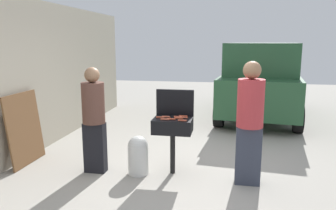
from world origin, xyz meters
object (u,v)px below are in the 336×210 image
hot_dog_0 (165,119)px  hot_dog_6 (183,116)px  hot_dog_5 (182,120)px  hot_dog_4 (178,117)px  hot_dog_7 (179,118)px  leaning_board (25,129)px  hot_dog_8 (171,119)px  hot_dog_3 (184,117)px  parked_minivan (261,80)px  propane_tank (138,154)px  person_left (94,116)px  bbq_grill (173,127)px  hot_dog_2 (166,117)px  hot_dog_1 (160,117)px  person_right (250,119)px

hot_dog_0 → hot_dog_6: (0.24, 0.26, 0.00)m
hot_dog_6 → hot_dog_5: bearing=-85.3°
hot_dog_4 → hot_dog_6: same height
hot_dog_7 → leaning_board: 2.65m
hot_dog_8 → leaning_board: 2.55m
hot_dog_3 → parked_minivan: (1.56, 4.39, 0.12)m
hot_dog_7 → leaning_board: bearing=179.6°
hot_dog_3 → propane_tank: 0.92m
person_left → leaning_board: person_left is taller
hot_dog_0 → hot_dog_5: (0.27, -0.03, 0.00)m
bbq_grill → parked_minivan: parked_minivan is taller
hot_dog_5 → hot_dog_6: (-0.02, 0.29, 0.00)m
bbq_grill → hot_dog_7: (0.10, -0.02, 0.15)m
hot_dog_2 → hot_dog_1: bearing=-145.7°
hot_dog_3 → hot_dog_6: same height
hot_dog_5 → bbq_grill: bearing=137.3°
bbq_grill → hot_dog_5: (0.17, -0.16, 0.15)m
person_left → leaning_board: 1.36m
hot_dog_6 → person_left: (-1.37, -0.29, 0.01)m
propane_tank → hot_dog_3: bearing=14.1°
hot_dog_1 → hot_dog_5: 0.39m
hot_dog_3 → hot_dog_5: (0.01, -0.20, 0.00)m
bbq_grill → hot_dog_7: size_ratio=6.83×
bbq_grill → hot_dog_2: hot_dog_2 is taller
hot_dog_4 → person_right: (1.07, -0.27, 0.07)m
hot_dog_0 → person_right: size_ratio=0.07×
hot_dog_0 → parked_minivan: size_ratio=0.03×
bbq_grill → hot_dog_4: (0.07, 0.07, 0.15)m
parked_minivan → leaning_board: size_ratio=3.78×
propane_tank → leaning_board: leaning_board is taller
bbq_grill → hot_dog_0: size_ratio=6.83×
leaning_board → hot_dog_8: bearing=-2.1°
hot_dog_3 → leaning_board: bearing=-179.1°
hot_dog_5 → person_left: bearing=-180.0°
parked_minivan → hot_dog_5: bearing=78.2°
hot_dog_1 → hot_dog_7: bearing=-2.1°
hot_dog_2 → parked_minivan: (1.83, 4.38, 0.12)m
hot_dog_5 → leaning_board: bearing=176.7°
parked_minivan → hot_dog_2: bearing=74.2°
hot_dog_2 → hot_dog_6: (0.26, 0.09, 0.00)m
person_left → bbq_grill: bearing=14.4°
person_right → propane_tank: bearing=2.8°
hot_dog_2 → hot_dog_8: bearing=-53.7°
hot_dog_4 → person_right: 1.10m
hot_dog_7 → parked_minivan: parked_minivan is taller
propane_tank → bbq_grill: bearing=14.0°
hot_dog_1 → leaning_board: bearing=179.8°
hot_dog_2 → leaning_board: leaning_board is taller
leaning_board → hot_dog_6: bearing=2.9°
hot_dog_2 → person_right: size_ratio=0.07×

